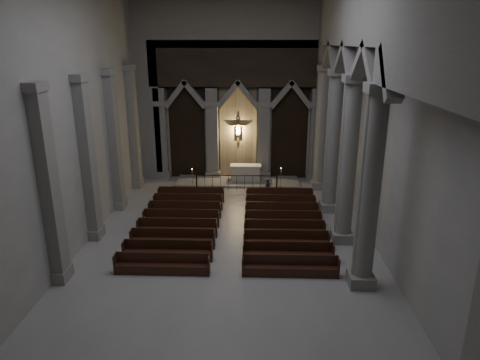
{
  "coord_description": "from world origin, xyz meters",
  "views": [
    {
      "loc": [
        1.14,
        -17.83,
        9.39
      ],
      "look_at": [
        0.43,
        3.0,
        2.63
      ],
      "focal_mm": 32.0,
      "sensor_mm": 36.0,
      "label": 1
    }
  ],
  "objects_px": {
    "altar": "(246,172)",
    "altar_rail": "(237,180)",
    "worshipper": "(268,188)",
    "candle_stand_right": "(281,184)",
    "candle_stand_left": "(192,182)",
    "pews": "(231,226)"
  },
  "relations": [
    {
      "from": "altar_rail",
      "to": "pews",
      "type": "height_order",
      "value": "altar_rail"
    },
    {
      "from": "altar",
      "to": "candle_stand_right",
      "type": "relative_size",
      "value": 1.44
    },
    {
      "from": "pews",
      "to": "worshipper",
      "type": "relative_size",
      "value": 8.53
    },
    {
      "from": "candle_stand_left",
      "to": "candle_stand_right",
      "type": "relative_size",
      "value": 0.84
    },
    {
      "from": "altar",
      "to": "candle_stand_left",
      "type": "distance_m",
      "value": 3.77
    },
    {
      "from": "altar",
      "to": "altar_rail",
      "type": "distance_m",
      "value": 1.86
    },
    {
      "from": "altar_rail",
      "to": "candle_stand_left",
      "type": "relative_size",
      "value": 4.36
    },
    {
      "from": "altar_rail",
      "to": "worshipper",
      "type": "relative_size",
      "value": 4.88
    },
    {
      "from": "candle_stand_left",
      "to": "worshipper",
      "type": "distance_m",
      "value": 5.4
    },
    {
      "from": "candle_stand_left",
      "to": "candle_stand_right",
      "type": "distance_m",
      "value": 5.97
    },
    {
      "from": "altar",
      "to": "pews",
      "type": "relative_size",
      "value": 0.23
    },
    {
      "from": "candle_stand_left",
      "to": "worshipper",
      "type": "relative_size",
      "value": 1.12
    },
    {
      "from": "altar",
      "to": "worshipper",
      "type": "bearing_deg",
      "value": -63.45
    },
    {
      "from": "altar",
      "to": "candle_stand_right",
      "type": "height_order",
      "value": "candle_stand_right"
    },
    {
      "from": "altar",
      "to": "candle_stand_left",
      "type": "xyz_separation_m",
      "value": [
        -3.59,
        -1.1,
        -0.36
      ]
    },
    {
      "from": "altar_rail",
      "to": "candle_stand_right",
      "type": "height_order",
      "value": "candle_stand_right"
    },
    {
      "from": "altar",
      "to": "altar_rail",
      "type": "bearing_deg",
      "value": -107.6
    },
    {
      "from": "altar",
      "to": "candle_stand_left",
      "type": "bearing_deg",
      "value": -163.02
    },
    {
      "from": "altar_rail",
      "to": "candle_stand_right",
      "type": "distance_m",
      "value": 2.95
    },
    {
      "from": "candle_stand_left",
      "to": "altar",
      "type": "bearing_deg",
      "value": 16.98
    },
    {
      "from": "altar_rail",
      "to": "worshipper",
      "type": "distance_m",
      "value": 2.36
    },
    {
      "from": "candle_stand_right",
      "to": "worshipper",
      "type": "xyz_separation_m",
      "value": [
        -0.89,
        -1.41,
        0.15
      ]
    }
  ]
}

